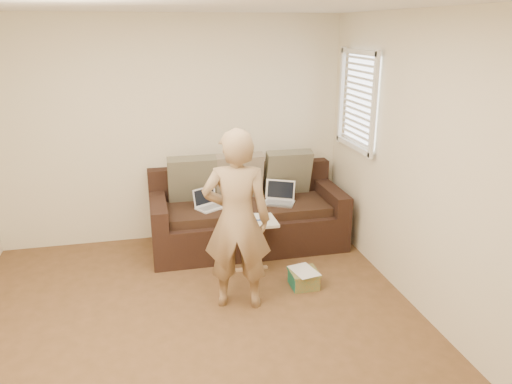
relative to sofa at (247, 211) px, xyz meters
The scene contains 17 objects.
floor 1.99m from the sofa, 113.83° to the right, with size 4.50×4.50×0.00m, color brown.
ceiling 2.91m from the sofa, 113.83° to the right, with size 4.50×4.50×0.00m, color white.
wall_back 1.27m from the sofa, 148.79° to the left, with size 4.00×4.00×0.00m, color beige.
wall_right 2.32m from the sofa, 55.59° to the right, with size 4.50×4.50×0.00m, color beige.
window_blinds 1.75m from the sofa, 13.27° to the right, with size 0.12×0.88×1.08m, color white, non-canonical shape.
sofa is the anchor object (origin of this frame).
pillow_left 0.74m from the sofa, 160.07° to the left, with size 0.55×0.14×0.55m, color brown, non-canonical shape.
pillow_mid 0.43m from the sofa, 103.22° to the left, with size 0.55×0.14×0.55m, color #776B55, non-canonical shape.
pillow_right 0.70m from the sofa, 22.34° to the left, with size 0.55×0.14×0.55m, color brown, non-canonical shape.
laptop_silver 0.37m from the sofa, 14.82° to the right, with size 0.34×0.25×0.23m, color #B7BABC, non-canonical shape.
laptop_white 0.45m from the sofa, behind, with size 0.30×0.22×0.22m, color white, non-canonical shape.
person 1.36m from the sofa, 106.14° to the right, with size 0.61×0.41×1.67m, color #997F53.
side_table 0.65m from the sofa, 98.19° to the right, with size 0.51×0.36×0.56m, color silver, non-canonical shape.
drinking_glass 0.64m from the sofa, 111.22° to the right, with size 0.07×0.07×0.12m, color silver, non-canonical shape.
scissors 0.66m from the sofa, 94.67° to the right, with size 0.18×0.10×0.02m, color silver, non-canonical shape.
paper_on_table 0.60m from the sofa, 91.96° to the right, with size 0.21×0.30×0.00m, color white, non-canonical shape.
striped_box 1.19m from the sofa, 72.91° to the right, with size 0.28×0.28×0.17m, color #C76D1D, non-canonical shape.
Camera 1 is at (-0.32, -3.43, 2.45)m, focal length 34.53 mm.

